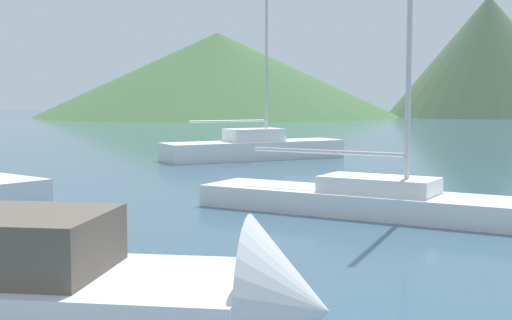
# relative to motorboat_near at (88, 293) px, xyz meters

# --- Properties ---
(motorboat_near) EXTENTS (6.30, 2.57, 2.18)m
(motorboat_near) POSITION_rel_motorboat_near_xyz_m (0.00, 0.00, 0.00)
(motorboat_near) COLOR silver
(motorboat_near) RESTS_ON ground_plane
(sailboat_inner) EXTENTS (7.67, 6.64, 8.28)m
(sailboat_inner) POSITION_rel_motorboat_near_xyz_m (-2.59, 22.90, 0.09)
(sailboat_inner) COLOR white
(sailboat_inner) RESTS_ON ground_plane
(sailboat_middle) EXTENTS (8.96, 4.63, 8.55)m
(sailboat_middle) POSITION_rel_motorboat_near_xyz_m (3.19, 8.90, -0.05)
(sailboat_middle) COLOR white
(sailboat_middle) RESTS_ON ground_plane
(hill_west) EXTENTS (50.11, 50.11, 11.58)m
(hill_west) POSITION_rel_motorboat_near_xyz_m (-21.07, 89.12, 5.37)
(hill_west) COLOR #3D6038
(hill_west) RESTS_ON ground_plane
(hill_central) EXTENTS (27.08, 27.08, 16.42)m
(hill_central) POSITION_rel_motorboat_near_xyz_m (15.52, 94.30, 7.79)
(hill_central) COLOR #4C6647
(hill_central) RESTS_ON ground_plane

